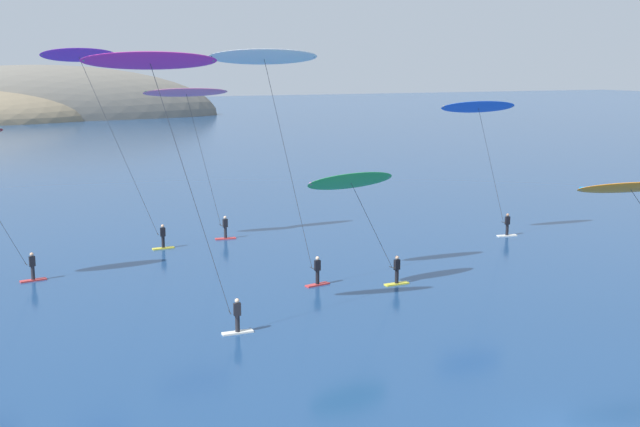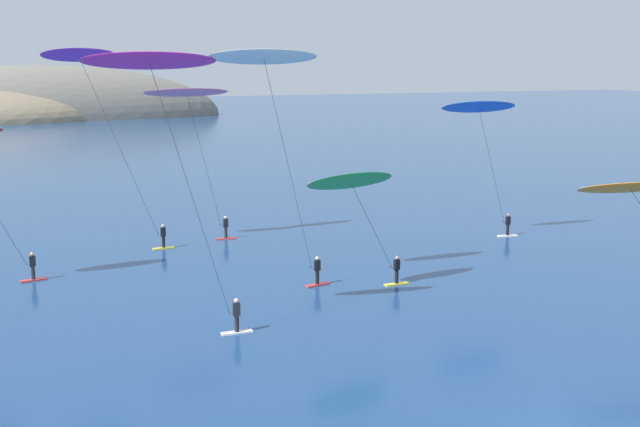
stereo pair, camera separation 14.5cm
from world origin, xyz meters
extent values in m
ellipsoid|color=slate|center=(4.13, 181.40, 0.00)|extent=(88.44, 24.41, 25.36)
ellipsoid|color=#84755B|center=(-3.18, 184.45, 0.00)|extent=(74.78, 29.54, 22.66)
ellipsoid|color=orange|center=(13.25, 11.30, 6.31)|extent=(6.27, 2.33, 0.83)
cylinder|color=#0F7FE5|center=(13.25, 11.30, 6.36)|extent=(5.77, 1.34, 0.16)
cube|color=red|center=(-0.13, 36.13, 0.04)|extent=(1.54, 0.62, 0.08)
cylinder|color=black|center=(-0.13, 36.13, 0.48)|extent=(0.22, 0.22, 0.80)
cube|color=black|center=(-0.13, 36.13, 1.18)|extent=(0.35, 0.22, 0.60)
sphere|color=beige|center=(-0.13, 36.13, 1.60)|extent=(0.22, 0.22, 0.22)
cylinder|color=black|center=(-0.48, 36.12, 1.06)|extent=(0.07, 0.55, 0.04)
ellipsoid|color=pink|center=(-2.80, 36.01, 10.65)|extent=(6.17, 1.44, 0.77)
cylinder|color=#14895B|center=(-2.80, 36.01, 10.70)|extent=(5.82, 0.43, 0.16)
cylinder|color=#333338|center=(-1.64, 36.06, 5.80)|extent=(2.34, 0.13, 9.49)
cube|color=silver|center=(19.02, 27.94, 0.04)|extent=(1.55, 0.68, 0.08)
cylinder|color=black|center=(19.02, 27.94, 0.48)|extent=(0.22, 0.22, 0.80)
cube|color=black|center=(19.02, 27.94, 1.18)|extent=(0.35, 0.23, 0.60)
sphere|color=#9E7051|center=(19.02, 27.94, 1.60)|extent=(0.22, 0.22, 0.22)
cylinder|color=black|center=(18.67, 27.97, 1.06)|extent=(0.08, 0.55, 0.04)
ellipsoid|color=blue|center=(16.18, 28.17, 9.59)|extent=(6.09, 1.76, 1.02)
cylinder|color=gold|center=(16.18, 28.17, 9.64)|extent=(5.70, 0.62, 0.16)
cylinder|color=#333338|center=(17.42, 28.07, 5.27)|extent=(2.52, 0.23, 8.44)
cube|color=yellow|center=(4.67, 20.06, 0.04)|extent=(1.50, 0.41, 0.08)
cylinder|color=black|center=(4.67, 20.06, 0.48)|extent=(0.22, 0.22, 0.80)
cube|color=black|center=(4.67, 20.06, 1.18)|extent=(0.36, 0.24, 0.60)
sphere|color=tan|center=(4.67, 20.06, 1.60)|extent=(0.22, 0.22, 0.22)
cylinder|color=black|center=(4.32, 20.01, 1.06)|extent=(0.11, 0.55, 0.04)
ellipsoid|color=green|center=(1.40, 19.65, 6.31)|extent=(5.66, 2.03, 1.17)
cylinder|color=#D660B7|center=(1.40, 19.65, 6.36)|extent=(5.24, 0.81, 0.16)
cylinder|color=#333338|center=(2.86, 19.83, 3.64)|extent=(2.94, 0.39, 5.16)
cube|color=yellow|center=(-5.06, 35.01, 0.04)|extent=(1.51, 0.43, 0.08)
cylinder|color=black|center=(-5.06, 35.01, 0.48)|extent=(0.22, 0.22, 0.80)
cube|color=black|center=(-5.06, 35.01, 1.18)|extent=(0.35, 0.22, 0.60)
sphere|color=tan|center=(-5.06, 35.01, 1.60)|extent=(0.22, 0.22, 0.22)
cylinder|color=black|center=(-5.41, 35.03, 1.06)|extent=(0.07, 0.55, 0.04)
ellipsoid|color=purple|center=(-10.02, 35.32, 13.14)|extent=(4.83, 1.61, 1.02)
cylinder|color=#7ACC42|center=(-10.02, 35.32, 13.19)|extent=(4.52, 0.44, 0.16)
cylinder|color=#333338|center=(-7.71, 35.18, 7.05)|extent=(4.64, 0.32, 11.99)
cube|color=silver|center=(-6.59, 15.98, 0.04)|extent=(1.52, 0.49, 0.08)
cylinder|color=black|center=(-6.59, 15.98, 0.48)|extent=(0.22, 0.22, 0.80)
cube|color=black|center=(-6.59, 15.98, 1.18)|extent=(0.37, 0.25, 0.60)
sphere|color=beige|center=(-6.59, 15.98, 1.60)|extent=(0.22, 0.22, 0.22)
cylinder|color=black|center=(-6.94, 16.03, 1.06)|extent=(0.13, 0.55, 0.04)
ellipsoid|color=#D62D9E|center=(-10.15, 16.57, 12.68)|extent=(5.99, 2.21, 0.93)
cylinder|color=#28D160|center=(-10.15, 16.57, 12.73)|extent=(5.52, 1.07, 0.16)
cylinder|color=#333338|center=(-8.54, 16.30, 6.82)|extent=(3.24, 0.56, 11.53)
cube|color=red|center=(0.47, 21.90, 0.04)|extent=(1.54, 0.63, 0.08)
cylinder|color=black|center=(0.47, 21.90, 0.48)|extent=(0.22, 0.22, 0.80)
cube|color=black|center=(0.47, 21.90, 1.18)|extent=(0.35, 0.21, 0.60)
sphere|color=beige|center=(0.47, 21.90, 1.60)|extent=(0.22, 0.22, 0.22)
cylinder|color=black|center=(0.12, 21.91, 1.06)|extent=(0.06, 0.55, 0.04)
ellipsoid|color=white|center=(-2.64, 21.99, 12.93)|extent=(6.21, 1.50, 0.97)
cylinder|color=black|center=(-2.64, 21.99, 12.98)|extent=(5.87, 0.33, 0.16)
cylinder|color=#333338|center=(-1.26, 21.95, 6.95)|extent=(2.78, 0.10, 11.78)
cube|color=red|center=(-14.16, 30.09, 0.04)|extent=(1.54, 0.58, 0.08)
cylinder|color=black|center=(-14.16, 30.09, 0.48)|extent=(0.22, 0.22, 0.80)
cube|color=black|center=(-14.16, 30.09, 1.18)|extent=(0.36, 0.23, 0.60)
sphere|color=tan|center=(-14.16, 30.09, 1.60)|extent=(0.22, 0.22, 0.22)
cylinder|color=black|center=(-14.51, 30.06, 1.06)|extent=(0.10, 0.55, 0.04)
camera|label=1|loc=(-18.93, -18.33, 12.47)|focal=45.00mm
camera|label=2|loc=(-18.80, -18.39, 12.47)|focal=45.00mm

